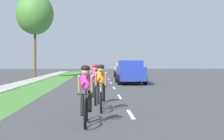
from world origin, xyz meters
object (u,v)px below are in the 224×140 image
(pickup_white, at_px, (125,70))
(cyclist_lead, at_px, (86,94))
(cyclist_distant, at_px, (95,83))
(suv_blue, at_px, (130,71))
(street_tree_far, at_px, (35,14))
(cyclist_trailing, at_px, (101,87))

(pickup_white, bearing_deg, cyclist_lead, -97.35)
(cyclist_lead, xyz_separation_m, cyclist_distant, (0.21, 4.24, 0.00))
(cyclist_lead, distance_m, suv_blue, 16.16)
(suv_blue, xyz_separation_m, pickup_white, (0.40, 9.05, -0.12))
(cyclist_lead, distance_m, street_tree_far, 27.34)
(cyclist_distant, height_order, street_tree_far, street_tree_far)
(suv_blue, bearing_deg, cyclist_lead, -100.06)
(suv_blue, bearing_deg, pickup_white, 87.50)
(cyclist_distant, bearing_deg, cyclist_lead, -92.84)
(cyclist_trailing, height_order, suv_blue, suv_blue)
(suv_blue, height_order, street_tree_far, street_tree_far)
(pickup_white, xyz_separation_m, street_tree_far, (-9.67, 0.92, 6.01))
(cyclist_distant, xyz_separation_m, suv_blue, (2.61, 11.67, 0.14))
(street_tree_far, bearing_deg, cyclist_lead, -75.99)
(pickup_white, bearing_deg, cyclist_trailing, -97.09)
(cyclist_lead, xyz_separation_m, street_tree_far, (-6.46, 25.87, 6.03))
(cyclist_trailing, relative_size, pickup_white, 0.34)
(cyclist_trailing, bearing_deg, cyclist_distant, 96.41)
(street_tree_far, bearing_deg, cyclist_distant, -72.87)
(cyclist_distant, relative_size, pickup_white, 0.34)
(cyclist_lead, height_order, cyclist_trailing, same)
(pickup_white, distance_m, street_tree_far, 11.43)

